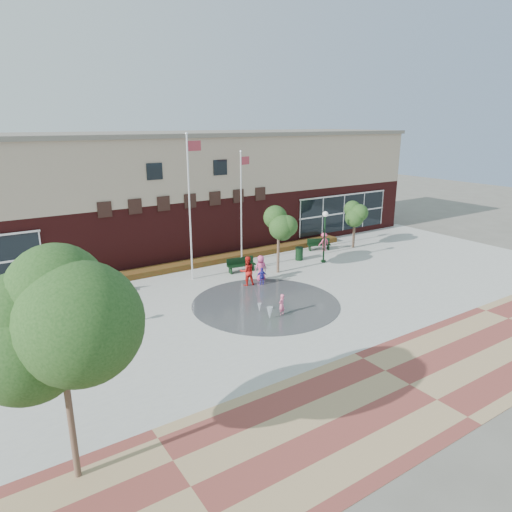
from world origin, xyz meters
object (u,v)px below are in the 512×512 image
flagpole_left (190,201)px  child_splash (282,305)px  trash_can (299,254)px  tree_big_left (58,322)px  flagpole_right (242,201)px  bench_left (114,289)px

flagpole_left → child_splash: bearing=-87.9°
trash_can → tree_big_left: tree_big_left is taller
flagpole_left → flagpole_right: bearing=10.4°
flagpole_right → bench_left: flagpole_right is taller
flagpole_left → bench_left: (-5.08, 0.39, -4.97)m
flagpole_right → child_splash: 10.80m
flagpole_left → child_splash: flagpole_left is taller
flagpole_right → child_splash: bearing=-127.0°
trash_can → child_splash: child_splash is taller
trash_can → child_splash: 10.27m
bench_left → trash_can: (13.59, -0.90, 0.26)m
trash_can → tree_big_left: bearing=-144.7°
flagpole_right → tree_big_left: flagpole_right is taller
trash_can → child_splash: bearing=-133.9°
child_splash → trash_can: bearing=-156.3°
trash_can → tree_big_left: size_ratio=0.15×
bench_left → child_splash: bearing=-32.6°
bench_left → child_splash: size_ratio=1.33×
flagpole_left → tree_big_left: bearing=-134.8°
bench_left → trash_can: 13.62m
flagpole_right → flagpole_left: bearing=-179.1°
flagpole_left → tree_big_left: 17.46m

